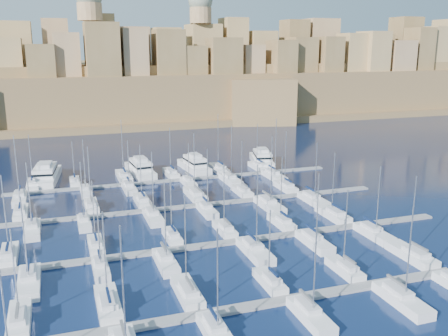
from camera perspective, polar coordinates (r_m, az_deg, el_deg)
name	(u,v)px	position (r m, az deg, el deg)	size (l,w,h in m)	color
ground	(215,221)	(100.29, -0.99, -6.03)	(600.00, 600.00, 0.00)	black
pontoon_near	(292,299)	(71.37, 7.73, -14.63)	(84.00, 2.00, 0.40)	slate
pontoon_mid_near	(236,241)	(89.63, 1.40, -8.38)	(84.00, 2.00, 0.40)	slate
pontoon_mid_far	(201,205)	(109.27, -2.60, -4.25)	(84.00, 2.00, 0.40)	slate
pontoon_far	(177,180)	(129.68, -5.34, -1.38)	(84.00, 2.00, 0.40)	slate
sailboat_0	(19,320)	(69.89, -22.35, -15.78)	(2.67, 8.91, 12.90)	white
sailboat_1	(108,304)	(70.13, -13.10, -14.92)	(2.91, 9.72, 13.79)	white
sailboat_2	(187,292)	(71.50, -4.20, -13.97)	(2.79, 9.29, 14.94)	white
sailboat_3	(270,282)	(74.57, 5.29, -12.79)	(2.36, 7.88, 11.81)	white
sailboat_4	(345,269)	(80.19, 13.66, -11.14)	(2.42, 8.08, 13.54)	white
sailboat_5	(412,255)	(88.31, 20.68, -9.27)	(3.05, 10.15, 14.24)	white
sailboat_8	(216,333)	(62.60, -0.89, -18.31)	(2.68, 8.92, 14.44)	white
sailboat_9	(310,315)	(66.98, 9.85, -16.22)	(2.68, 8.95, 13.67)	white
sailboat_10	(402,299)	(73.60, 19.64, -13.94)	(2.93, 9.76, 14.37)	white
sailboat_12	(9,255)	(89.97, -23.36, -9.10)	(2.66, 8.85, 14.43)	white
sailboat_13	(96,245)	(89.36, -14.43, -8.54)	(2.44, 8.14, 12.39)	white
sailboat_14	(172,236)	(90.88, -5.93, -7.78)	(2.29, 7.64, 11.50)	white
sailboat_15	(225,229)	(93.69, 0.11, -7.01)	(2.47, 8.22, 13.29)	white
sailboat_16	(282,222)	(97.96, 6.60, -6.16)	(2.52, 8.42, 13.91)	white
sailboat_17	(333,214)	(103.98, 12.38, -5.20)	(2.97, 9.88, 13.74)	white
sailboat_18	(29,282)	(79.31, -21.38, -12.02)	(3.08, 10.26, 14.16)	white
sailboat_19	(101,269)	(80.43, -13.91, -11.10)	(2.32, 7.73, 11.84)	white
sailboat_20	(166,261)	(81.02, -6.68, -10.55)	(2.75, 9.15, 14.28)	white
sailboat_21	(255,250)	(84.54, 3.55, -9.39)	(3.13, 10.43, 15.95)	white
sailboat_22	(314,241)	(89.56, 10.27, -8.25)	(2.88, 9.59, 13.50)	white
sailboat_23	(374,233)	(95.85, 16.73, -7.13)	(2.86, 9.53, 13.75)	white
sailboat_24	(21,213)	(110.68, -22.20, -4.76)	(2.73, 9.11, 14.52)	white
sailboat_25	(91,206)	(110.49, -14.92, -4.21)	(2.70, 8.99, 13.85)	white
sailboat_26	(142,201)	(111.75, -9.33, -3.72)	(2.78, 9.28, 13.55)	white
sailboat_27	(195,195)	(114.81, -3.29, -3.06)	(3.14, 10.48, 15.19)	white
sailboat_28	(242,191)	(117.39, 2.10, -2.68)	(2.61, 8.71, 13.02)	white
sailboat_29	(286,187)	(121.85, 7.06, -2.15)	(2.69, 8.95, 14.66)	white
sailboat_30	(32,230)	(100.11, -21.04, -6.58)	(2.80, 9.34, 14.00)	white
sailboat_31	(84,223)	(100.72, -15.69, -6.04)	(2.36, 7.86, 13.23)	white
sailboat_32	(153,216)	(101.36, -8.10, -5.51)	(2.84, 9.47, 14.43)	white
sailboat_33	(207,210)	(104.31, -1.96, -4.81)	(2.57, 8.56, 14.16)	white
sailboat_34	(269,205)	(107.94, 5.20, -4.20)	(3.22, 10.73, 16.04)	white
sailboat_35	(313,199)	(112.90, 10.16, -3.56)	(3.02, 10.06, 14.09)	white
sailboat_36	(33,184)	(131.80, -21.02, -1.77)	(2.81, 9.35, 13.39)	white
sailboat_37	(75,182)	(131.05, -16.69, -1.52)	(2.40, 7.99, 11.26)	white
sailboat_38	(124,176)	(133.31, -11.36, -0.92)	(3.25, 10.84, 15.88)	white
sailboat_39	(171,173)	(134.63, -6.06, -0.59)	(2.76, 9.20, 13.28)	white
sailboat_40	(219,169)	(138.68, -0.59, -0.07)	(3.10, 10.34, 16.31)	white
sailboat_41	(258,166)	(141.84, 3.86, 0.19)	(2.62, 8.72, 13.09)	white
sailboat_42	(20,198)	(121.04, -22.29, -3.21)	(2.93, 9.76, 15.47)	white
sailboat_43	(86,191)	(121.77, -15.51, -2.58)	(2.34, 7.82, 13.48)	white
sailboat_44	(129,188)	(122.15, -10.78, -2.27)	(2.67, 8.89, 12.78)	white
sailboat_45	(188,182)	(125.23, -4.08, -1.66)	(2.47, 8.24, 11.11)	white
sailboat_46	(230,180)	(127.32, 0.74, -1.34)	(3.12, 10.38, 15.04)	white
sailboat_47	(274,176)	(131.80, 5.73, -0.88)	(3.09, 10.30, 16.26)	white
motor_yacht_a	(46,175)	(136.47, -19.70, -0.72)	(8.11, 19.80, 5.25)	white
motor_yacht_b	(140,168)	(136.86, -9.53, -0.04)	(6.21, 17.02, 5.25)	white
motor_yacht_c	(194,165)	(139.46, -3.40, 0.38)	(6.02, 15.97, 5.25)	white
motor_yacht_d	(262,159)	(146.86, 4.37, 1.05)	(9.21, 17.82, 5.25)	white
fortified_city	(115,87)	(247.50, -12.31, 9.02)	(460.00, 108.95, 59.52)	brown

